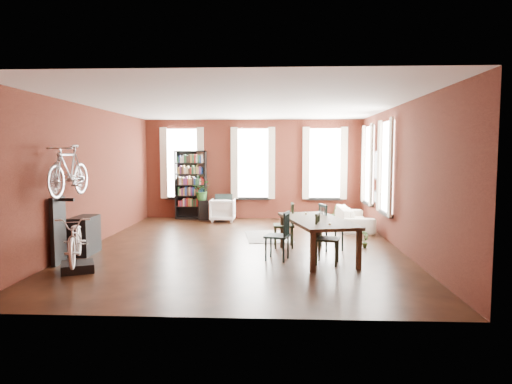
# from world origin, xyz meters

# --- Properties ---
(room) EXTENTS (9.00, 9.04, 3.22)m
(room) POSITION_xyz_m (0.25, 0.62, 2.14)
(room) COLOR black
(room) RESTS_ON ground
(dining_table) EXTENTS (1.59, 2.51, 0.79)m
(dining_table) POSITION_xyz_m (1.60, -1.00, 0.40)
(dining_table) COLOR #453A29
(dining_table) RESTS_ON ground
(dining_chair_a) EXTENTS (0.55, 0.55, 0.97)m
(dining_chair_a) POSITION_xyz_m (0.79, -1.24, 0.48)
(dining_chair_a) COLOR #193538
(dining_chair_a) RESTS_ON ground
(dining_chair_b) EXTENTS (0.48, 0.48, 1.00)m
(dining_chair_b) POSITION_xyz_m (0.94, -0.01, 0.50)
(dining_chair_b) COLOR #21301C
(dining_chair_b) RESTS_ON ground
(dining_chair_c) EXTENTS (0.55, 0.55, 0.99)m
(dining_chair_c) POSITION_xyz_m (1.76, -1.53, 0.49)
(dining_chair_c) COLOR black
(dining_chair_c) RESTS_ON ground
(dining_chair_d) EXTENTS (0.58, 0.58, 1.01)m
(dining_chair_d) POSITION_xyz_m (1.98, -0.22, 0.50)
(dining_chair_d) COLOR #183435
(dining_chair_d) RESTS_ON ground
(bookshelf) EXTENTS (1.00, 0.32, 2.20)m
(bookshelf) POSITION_xyz_m (-2.00, 4.30, 1.10)
(bookshelf) COLOR black
(bookshelf) RESTS_ON ground
(white_armchair) EXTENTS (0.77, 0.72, 0.78)m
(white_armchair) POSITION_xyz_m (-0.91, 3.81, 0.39)
(white_armchair) COLOR white
(white_armchair) RESTS_ON ground
(cream_sofa) EXTENTS (0.61, 2.08, 0.81)m
(cream_sofa) POSITION_xyz_m (2.95, 2.60, 0.41)
(cream_sofa) COLOR beige
(cream_sofa) RESTS_ON ground
(striped_rug) EXTENTS (1.32, 1.89, 0.01)m
(striped_rug) POSITION_xyz_m (0.57, 1.24, 0.01)
(striped_rug) COLOR black
(striped_rug) RESTS_ON ground
(bike_trainer) EXTENTS (0.74, 0.74, 0.16)m
(bike_trainer) POSITION_xyz_m (-2.81, -2.32, 0.08)
(bike_trainer) COLOR black
(bike_trainer) RESTS_ON ground
(bike_wall_rack) EXTENTS (0.16, 0.60, 1.30)m
(bike_wall_rack) POSITION_xyz_m (-3.40, -1.80, 0.65)
(bike_wall_rack) COLOR black
(bike_wall_rack) RESTS_ON ground
(console_table) EXTENTS (0.40, 0.80, 0.80)m
(console_table) POSITION_xyz_m (-3.28, -0.90, 0.40)
(console_table) COLOR black
(console_table) RESTS_ON ground
(plant_stand) EXTENTS (0.38, 0.38, 0.62)m
(plant_stand) POSITION_xyz_m (-1.58, 4.12, 0.31)
(plant_stand) COLOR black
(plant_stand) RESTS_ON ground
(plant_by_sofa) EXTENTS (0.34, 0.58, 0.25)m
(plant_by_sofa) POSITION_xyz_m (2.57, 3.68, 0.13)
(plant_by_sofa) COLOR #284E1F
(plant_by_sofa) RESTS_ON ground
(plant_small) EXTENTS (0.43, 0.45, 0.15)m
(plant_small) POSITION_xyz_m (2.77, 0.01, 0.07)
(plant_small) COLOR #366026
(plant_small) RESTS_ON ground
(bicycle_floor) EXTENTS (0.82, 1.00, 1.64)m
(bicycle_floor) POSITION_xyz_m (-2.84, -2.28, 0.98)
(bicycle_floor) COLOR silver
(bicycle_floor) RESTS_ON bike_trainer
(bicycle_hung) EXTENTS (0.47, 1.00, 1.66)m
(bicycle_hung) POSITION_xyz_m (-3.15, -1.80, 2.13)
(bicycle_hung) COLOR #A5A8AD
(bicycle_hung) RESTS_ON bike_wall_rack
(plant_on_stand) EXTENTS (0.61, 0.67, 0.50)m
(plant_on_stand) POSITION_xyz_m (-1.60, 4.11, 0.87)
(plant_on_stand) COLOR #2C6227
(plant_on_stand) RESTS_ON plant_stand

